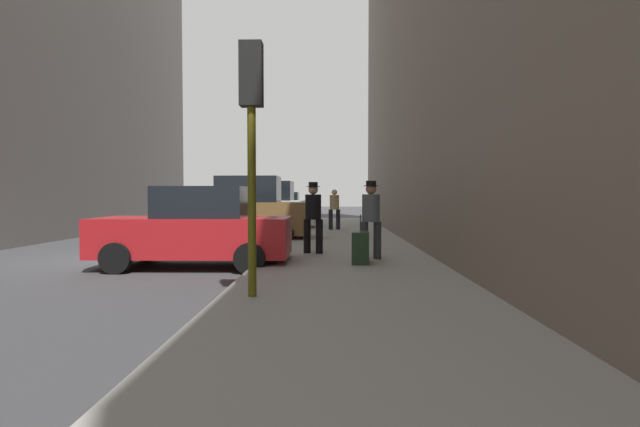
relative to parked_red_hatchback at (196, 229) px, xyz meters
name	(u,v)px	position (x,y,z in m)	size (l,w,h in m)	color
ground_plane	(106,259)	(-2.65, 1.37, -0.85)	(120.00, 120.00, 0.00)	#38383A
sidewalk	(346,257)	(3.35, 1.37, -0.77)	(4.00, 40.00, 0.15)	gray
parked_red_hatchback	(196,229)	(0.00, 0.00, 0.00)	(4.22, 2.10, 1.79)	#B2191E
parked_bronze_suv	(245,212)	(0.00, 6.13, 0.18)	(4.60, 2.06, 2.25)	brown
parked_white_van	(267,208)	(0.00, 11.95, 0.18)	(4.66, 2.18, 2.25)	silver
parked_blue_sedan	(279,209)	(0.00, 17.64, 0.00)	(4.20, 2.06, 1.79)	navy
fire_hydrant	(296,228)	(1.80, 5.70, -0.35)	(0.42, 0.22, 0.70)	red
traffic_light	(252,113)	(1.85, -3.85, 1.91)	(0.32, 0.32, 3.60)	#514C0F
pedestrian_with_beanie	(371,216)	(3.88, 0.38, 0.29)	(0.53, 0.50, 1.78)	#333338
pedestrian_in_tan_coat	(334,207)	(3.12, 10.28, 0.26)	(0.52, 0.45, 1.71)	black
pedestrian_with_fedora	(313,214)	(2.53, 1.48, 0.29)	(0.53, 0.49, 1.78)	black
rolling_suitcase	(360,248)	(3.60, -0.39, -0.36)	(0.39, 0.58, 1.04)	black
duffel_bag	(363,235)	(4.03, 5.39, -0.56)	(0.32, 0.44, 0.28)	black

